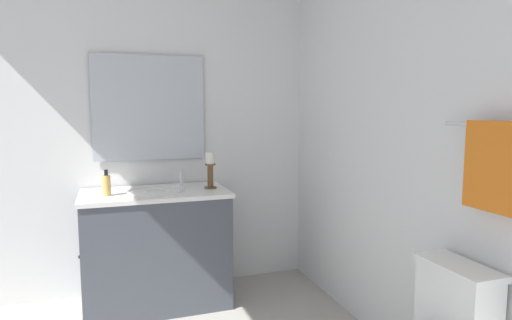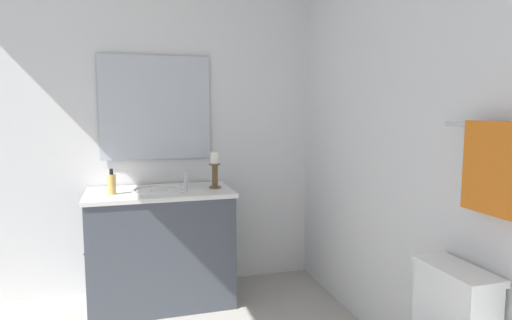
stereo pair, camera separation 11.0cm
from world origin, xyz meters
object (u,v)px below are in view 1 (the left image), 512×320
Objects in this scene: candle_holder_tall at (210,169)px; soap_bottle at (106,185)px; mirror at (149,108)px; sink_basin at (155,196)px; towel_near_vanity at (493,167)px; towel_bar at (499,126)px; vanity_cabinet at (157,248)px.

soap_bottle is (0.04, -0.73, -0.07)m from candle_holder_tall.
mirror reaches higher than soap_bottle.
sink_basin is 0.70m from mirror.
towel_bar is at bearing 90.00° from towel_near_vanity.
mirror reaches higher than sink_basin.
mirror is at bearing -149.30° from towel_near_vanity.
soap_bottle is (0.34, -0.33, -0.52)m from mirror.
vanity_cabinet is 2.28m from towel_near_vanity.
mirror is (-0.28, -0.00, 0.64)m from sink_basin.
soap_bottle is 2.36m from towel_bar.
sink_basin reaches higher than vanity_cabinet.
candle_holder_tall is 0.74m from soap_bottle.
candle_holder_tall is at bearing 54.20° from mirror.
towel_near_vanity is at bearing -90.00° from towel_bar.
towel_bar reaches higher than soap_bottle.
vanity_cabinet is 3.88× the size of candle_holder_tall.
vanity_cabinet is 2.61× the size of sink_basin.
vanity_cabinet is 5.83× the size of soap_bottle.
mirror is 2.20× the size of towel_near_vanity.
vanity_cabinet is 2.35m from towel_bar.
sink_basin is 0.44m from candle_holder_tall.
sink_basin is at bearing -145.50° from towel_near_vanity.
towel_near_vanity reaches higher than candle_holder_tall.
towel_near_vanity is (1.75, 0.81, 0.21)m from candle_holder_tall.
towel_bar is at bearing 42.43° from soap_bottle.
sink_basin is 1.49× the size of candle_holder_tall.
vanity_cabinet is at bearing -90.00° from sink_basin.
soap_bottle reaches higher than vanity_cabinet.
mirror is at bearing 135.59° from soap_bottle.
sink_basin is (0.00, 0.00, 0.39)m from vanity_cabinet.
candle_holder_tall is 0.46× the size of towel_bar.
sink_basin is 0.35m from soap_bottle.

